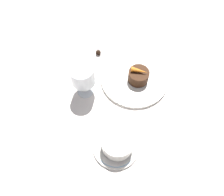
# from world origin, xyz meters

# --- Properties ---
(ground_plane) EXTENTS (3.00, 3.00, 0.00)m
(ground_plane) POSITION_xyz_m (0.00, 0.00, 0.00)
(ground_plane) COLOR white
(dinner_plate) EXTENTS (0.24, 0.24, 0.01)m
(dinner_plate) POSITION_xyz_m (-0.02, -0.02, 0.01)
(dinner_plate) COLOR white
(dinner_plate) RESTS_ON ground_plane
(saucer) EXTENTS (0.14, 0.14, 0.01)m
(saucer) POSITION_xyz_m (-0.23, 0.13, 0.01)
(saucer) COLOR white
(saucer) RESTS_ON ground_plane
(coffee_cup) EXTENTS (0.12, 0.10, 0.06)m
(coffee_cup) POSITION_xyz_m (-0.23, 0.13, 0.04)
(coffee_cup) COLOR white
(coffee_cup) RESTS_ON saucer
(spoon) EXTENTS (0.02, 0.10, 0.00)m
(spoon) POSITION_xyz_m (-0.19, 0.13, 0.01)
(spoon) COLOR silver
(spoon) RESTS_ON saucer
(wine_glass) EXTENTS (0.08, 0.08, 0.13)m
(wine_glass) POSITION_xyz_m (-0.01, 0.17, 0.09)
(wine_glass) COLOR silver
(wine_glass) RESTS_ON ground_plane
(fork) EXTENTS (0.03, 0.20, 0.01)m
(fork) POSITION_xyz_m (0.17, 0.01, 0.00)
(fork) COLOR silver
(fork) RESTS_ON ground_plane
(dessert_cake) EXTENTS (0.07, 0.07, 0.04)m
(dessert_cake) POSITION_xyz_m (-0.03, -0.02, 0.04)
(dessert_cake) COLOR #381E0F
(dessert_cake) RESTS_ON dinner_plate
(carrot_garnish) EXTENTS (0.05, 0.06, 0.02)m
(carrot_garnish) POSITION_xyz_m (-0.03, -0.02, 0.07)
(carrot_garnish) COLOR orange
(carrot_garnish) RESTS_ON dessert_cake
(chocolate_truffle) EXTENTS (0.02, 0.02, 0.02)m
(chocolate_truffle) POSITION_xyz_m (0.14, 0.07, 0.01)
(chocolate_truffle) COLOR black
(chocolate_truffle) RESTS_ON ground_plane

